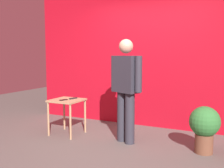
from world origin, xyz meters
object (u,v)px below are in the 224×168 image
standing_person (126,85)px  cell_phone (64,100)px  side_table (67,105)px  potted_plant (205,126)px  tv_remote (73,98)px

standing_person → cell_phone: standing_person is taller
cell_phone → side_table: bearing=107.2°
side_table → potted_plant: (2.33, 0.10, -0.12)m
side_table → tv_remote: (0.07, 0.10, 0.11)m
cell_phone → tv_remote: 0.20m
side_table → tv_remote: tv_remote is taller
standing_person → side_table: size_ratio=2.64×
standing_person → cell_phone: size_ratio=11.59×
cell_phone → standing_person: bearing=27.3°
potted_plant → side_table: bearing=-177.5°
cell_phone → tv_remote: size_ratio=0.85×
cell_phone → potted_plant: (2.34, 0.19, -0.23)m
side_table → tv_remote: size_ratio=3.72×
side_table → potted_plant: 2.34m
standing_person → potted_plant: size_ratio=2.43×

